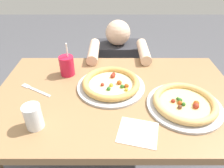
# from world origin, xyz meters

# --- Properties ---
(dining_table) EXTENTS (1.26, 0.78, 0.75)m
(dining_table) POSITION_xyz_m (0.00, 0.00, 0.63)
(dining_table) COLOR #936D47
(dining_table) RESTS_ON ground
(pizza_near) EXTENTS (0.35, 0.35, 0.04)m
(pizza_near) POSITION_xyz_m (0.32, -0.11, 0.77)
(pizza_near) COLOR #B7B7BC
(pizza_near) RESTS_ON dining_table
(pizza_far) EXTENTS (0.36, 0.36, 0.05)m
(pizza_far) POSITION_xyz_m (-0.03, 0.05, 0.77)
(pizza_far) COLOR #B7B7BC
(pizza_far) RESTS_ON dining_table
(drink_cup_colored) EXTENTS (0.08, 0.08, 0.20)m
(drink_cup_colored) POSITION_xyz_m (-0.28, 0.19, 0.81)
(drink_cup_colored) COLOR red
(drink_cup_colored) RESTS_ON dining_table
(water_cup_clear) EXTENTS (0.07, 0.07, 0.11)m
(water_cup_clear) POSITION_xyz_m (-0.35, -0.23, 0.81)
(water_cup_clear) COLOR silver
(water_cup_clear) RESTS_ON dining_table
(paper_napkin) EXTENTS (0.19, 0.18, 0.00)m
(paper_napkin) POSITION_xyz_m (0.08, -0.27, 0.75)
(paper_napkin) COLOR white
(paper_napkin) RESTS_ON dining_table
(fork) EXTENTS (0.18, 0.12, 0.00)m
(fork) POSITION_xyz_m (-0.43, 0.03, 0.75)
(fork) COLOR silver
(fork) RESTS_ON dining_table
(diner_seated) EXTENTS (0.41, 0.52, 0.92)m
(diner_seated) POSITION_xyz_m (0.02, 0.64, 0.42)
(diner_seated) COLOR #333847
(diner_seated) RESTS_ON ground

